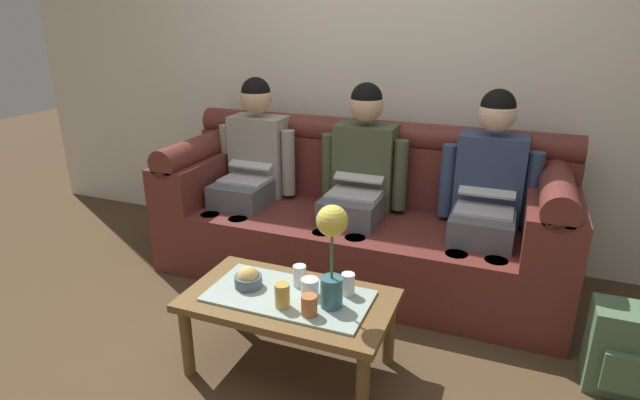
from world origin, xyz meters
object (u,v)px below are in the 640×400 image
object	(u,v)px
flower_vase	(332,247)
cup_far_right	(300,276)
cup_near_left	(310,287)
backpack_right	(631,352)
person_right	(487,191)
coffee_table	(289,306)
cup_far_center	(309,305)
person_left	(252,164)
couch	(359,219)
snack_bowl	(248,279)
person_middle	(360,176)
cup_near_right	(282,296)
cup_far_left	(348,284)

from	to	relation	value
flower_vase	cup_far_right	world-z (taller)	flower_vase
flower_vase	cup_far_right	distance (m)	0.33
cup_near_left	cup_far_right	distance (m)	0.10
cup_near_left	backpack_right	size ratio (longest dim) A/B	0.20
person_right	coffee_table	bearing A→B (deg)	-125.70
cup_far_center	backpack_right	xyz separation A→B (m)	(1.32, 0.54, -0.25)
person_left	backpack_right	bearing A→B (deg)	-15.94
couch	flower_vase	distance (m)	1.14
cup_near_left	backpack_right	bearing A→B (deg)	15.67
snack_bowl	backpack_right	world-z (taller)	snack_bowl
flower_vase	backpack_right	size ratio (longest dim) A/B	1.17
coffee_table	person_left	bearing A→B (deg)	125.70
person_left	cup_far_right	bearing A→B (deg)	-51.18
person_left	coffee_table	size ratio (longest dim) A/B	1.28
couch	person_right	xyz separation A→B (m)	(0.76, -0.00, 0.29)
backpack_right	snack_bowl	bearing A→B (deg)	-165.85
cup_near_left	cup_far_right	size ratio (longest dim) A/B	0.80
couch	cup_near_left	size ratio (longest dim) A/B	30.44
person_right	cup_far_right	distance (m)	1.23
person_middle	person_right	xyz separation A→B (m)	(0.76, -0.00, 0.00)
person_middle	coffee_table	xyz separation A→B (m)	(0.00, -1.06, -0.32)
person_left	snack_bowl	world-z (taller)	person_left
cup_far_right	cup_near_right	bearing A→B (deg)	-88.50
flower_vase	couch	bearing A→B (deg)	101.26
person_middle	flower_vase	size ratio (longest dim) A/B	2.59
coffee_table	cup_far_center	bearing A→B (deg)	-37.43
flower_vase	cup_near_left	distance (m)	0.28
coffee_table	snack_bowl	size ratio (longest dim) A/B	7.35
couch	cup_near_left	world-z (taller)	couch
person_right	backpack_right	size ratio (longest dim) A/B	3.03
person_left	flower_vase	world-z (taller)	person_left
couch	backpack_right	size ratio (longest dim) A/B	6.19
flower_vase	cup_near_right	size ratio (longest dim) A/B	4.27
cup_far_right	cup_near_left	bearing A→B (deg)	-38.79
couch	flower_vase	size ratio (longest dim) A/B	5.30
couch	cup_far_center	xyz separation A→B (m)	(0.15, -1.18, 0.08)
cup_far_left	backpack_right	xyz separation A→B (m)	(1.22, 0.31, -0.25)
person_middle	snack_bowl	bearing A→B (deg)	-101.08
cup_near_left	cup_near_right	bearing A→B (deg)	-118.26
coffee_table	cup_near_left	size ratio (longest dim) A/B	11.59
couch	flower_vase	xyz separation A→B (m)	(0.21, -1.08, 0.32)
snack_bowl	cup_near_right	distance (m)	0.25
couch	snack_bowl	xyz separation A→B (m)	(-0.21, -1.06, 0.07)
person_middle	backpack_right	world-z (taller)	person_middle
person_left	cup_far_center	world-z (taller)	person_left
flower_vase	backpack_right	bearing A→B (deg)	19.25
person_left	person_middle	size ratio (longest dim) A/B	1.00
cup_far_right	backpack_right	distance (m)	1.51
person_left	snack_bowl	size ratio (longest dim) A/B	9.44
couch	person_middle	xyz separation A→B (m)	(0.00, -0.00, 0.29)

